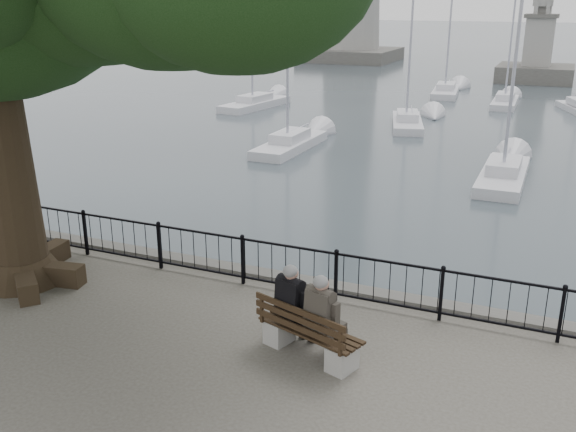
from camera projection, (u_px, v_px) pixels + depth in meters
The scene contains 12 objects.
harbor at pixel (297, 304), 13.39m from camera, with size 260.00×260.00×1.20m.
railing at pixel (288, 266), 12.62m from camera, with size 22.06×0.06×1.00m.
bench at pixel (308, 338), 10.38m from camera, with size 1.91×1.09×0.97m.
person_left at pixel (296, 309), 10.56m from camera, with size 0.60×0.84×1.53m.
person_right at pixel (326, 321), 10.17m from camera, with size 0.60×0.84×1.53m.
lion_monument at pixel (537, 54), 52.90m from camera, with size 5.98×5.98×8.82m.
sailboat_a at pixel (290, 143), 29.31m from camera, with size 1.60×5.59×10.35m.
sailboat_b at pixel (407, 121), 34.48m from camera, with size 2.86×5.63×10.86m.
sailboat_c at pixel (503, 174), 24.14m from camera, with size 1.58×5.62×10.37m.
sailboat_e at pixel (255, 102), 40.49m from camera, with size 2.44×6.17×12.74m.
sailboat_f at pixel (505, 101), 41.33m from camera, with size 1.57×5.24×10.18m.
sailboat_h at pixel (446, 89), 45.88m from camera, with size 2.33×6.14×14.84m.
Camera 1 is at (4.60, -8.18, 5.55)m, focal length 40.00 mm.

